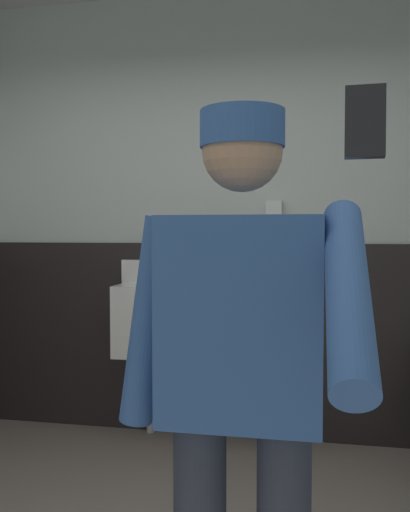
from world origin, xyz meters
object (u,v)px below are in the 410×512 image
Objects in this scene: urinal_middle at (262,322)px; cell_phone at (365,122)px; urinal_left at (146,319)px; person at (241,381)px; soap_dispenser at (274,215)px.

cell_phone is (0.37, -2.49, 0.73)m from urinal_middle.
person is at bearing -66.35° from urinal_left.
urinal_left is 6.89× the size of soap_dispenser.
cell_phone reaches higher than urinal_middle.
soap_dispenser reaches higher than urinal_left.
person is 9.14× the size of soap_dispenser.
soap_dispenser is at bearing 99.76° from cell_phone.
person is 0.79m from cell_phone.
cell_phone is at bearing -65.71° from urinal_left.
urinal_middle is at bearing -116.72° from soap_dispenser.
cell_phone is (1.12, -2.49, 0.73)m from urinal_left.
cell_phone is 0.61× the size of soap_dispenser.
urinal_left is 0.75m from urinal_middle.
cell_phone reaches higher than soap_dispenser.
cell_phone is 2.63m from soap_dispenser.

